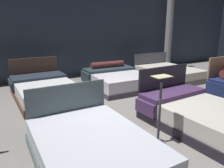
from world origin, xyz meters
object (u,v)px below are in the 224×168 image
bed_1 (92,147)px  price_sign (159,118)px  bed_5 (44,89)px  bed_6 (117,79)px  bed_7 (169,73)px  support_pillar (169,28)px  bed_2 (198,114)px

bed_1 → price_sign: (1.11, -0.10, 0.23)m
bed_5 → bed_6: (2.16, -0.06, 0.01)m
bed_5 → bed_7: 4.28m
bed_7 → price_sign: price_sign is taller
support_pillar → bed_5: bearing=-165.1°
bed_2 → support_pillar: (3.62, 4.60, 1.51)m
bed_2 → support_pillar: size_ratio=0.60×
support_pillar → bed_7: bearing=-132.1°
bed_1 → bed_5: 3.07m
bed_1 → bed_5: (0.05, 3.07, 0.03)m
bed_7 → bed_2: bearing=-125.3°
bed_2 → bed_5: bearing=122.0°
bed_7 → price_sign: bearing=-135.7°
bed_2 → support_pillar: 6.05m
support_pillar → bed_6: bearing=-156.2°
bed_2 → bed_6: (0.04, 3.02, 0.01)m
bed_5 → support_pillar: 6.13m
bed_5 → support_pillar: (5.74, 1.53, 1.51)m
bed_6 → bed_1: bearing=-124.1°
bed_1 → bed_2: 2.17m
bed_2 → bed_7: bed_2 is taller
bed_5 → price_sign: 3.35m
bed_2 → support_pillar: support_pillar is taller
bed_7 → support_pillar: support_pillar is taller
bed_5 → bed_7: (4.28, -0.09, -0.03)m
bed_2 → bed_5: bed_2 is taller
bed_5 → support_pillar: support_pillar is taller
price_sign → bed_7: bearing=43.7°
bed_5 → bed_6: 2.16m
bed_1 → bed_5: bearing=89.2°
bed_6 → support_pillar: support_pillar is taller
bed_1 → support_pillar: size_ratio=0.59×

